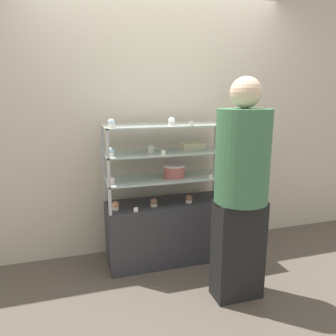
# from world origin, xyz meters

# --- Properties ---
(ground_plane) EXTENTS (20.00, 20.00, 0.00)m
(ground_plane) POSITION_xyz_m (0.00, 0.00, 0.00)
(ground_plane) COLOR brown
(back_wall) EXTENTS (8.00, 0.05, 2.60)m
(back_wall) POSITION_xyz_m (0.00, 0.35, 1.30)
(back_wall) COLOR beige
(back_wall) RESTS_ON ground_plane
(display_base) EXTENTS (1.15, 0.41, 0.59)m
(display_base) POSITION_xyz_m (0.00, 0.00, 0.29)
(display_base) COLOR #333338
(display_base) RESTS_ON ground_plane
(display_riser_lower) EXTENTS (1.15, 0.41, 0.24)m
(display_riser_lower) POSITION_xyz_m (0.00, 0.00, 0.81)
(display_riser_lower) COLOR #B7B7BC
(display_riser_lower) RESTS_ON display_base
(display_riser_middle) EXTENTS (1.15, 0.41, 0.24)m
(display_riser_middle) POSITION_xyz_m (0.00, 0.00, 1.05)
(display_riser_middle) COLOR #B7B7BC
(display_riser_middle) RESTS_ON display_riser_lower
(display_riser_upper) EXTENTS (1.15, 0.41, 0.24)m
(display_riser_upper) POSITION_xyz_m (0.00, 0.00, 1.30)
(display_riser_upper) COLOR #B7B7BC
(display_riser_upper) RESTS_ON display_riser_middle
(layer_cake_centerpiece) EXTENTS (0.20, 0.20, 0.12)m
(layer_cake_centerpiece) POSITION_xyz_m (0.06, -0.02, 0.89)
(layer_cake_centerpiece) COLOR #C66660
(layer_cake_centerpiece) RESTS_ON display_riser_lower
(sheet_cake_frosted) EXTENTS (0.22, 0.14, 0.06)m
(sheet_cake_frosted) POSITION_xyz_m (0.25, 0.05, 1.10)
(sheet_cake_frosted) COLOR beige
(sheet_cake_frosted) RESTS_ON display_riser_middle
(cupcake_0) EXTENTS (0.06, 0.06, 0.08)m
(cupcake_0) POSITION_xyz_m (-0.50, -0.07, 0.62)
(cupcake_0) COLOR white
(cupcake_0) RESTS_ON display_base
(cupcake_1) EXTENTS (0.06, 0.06, 0.08)m
(cupcake_1) POSITION_xyz_m (-0.16, -0.08, 0.62)
(cupcake_1) COLOR beige
(cupcake_1) RESTS_ON display_base
(cupcake_2) EXTENTS (0.06, 0.06, 0.08)m
(cupcake_2) POSITION_xyz_m (0.18, -0.08, 0.62)
(cupcake_2) COLOR beige
(cupcake_2) RESTS_ON display_base
(cupcake_3) EXTENTS (0.06, 0.06, 0.08)m
(cupcake_3) POSITION_xyz_m (0.50, -0.04, 0.62)
(cupcake_3) COLOR white
(cupcake_3) RESTS_ON display_base
(price_tag_0) EXTENTS (0.04, 0.00, 0.04)m
(price_tag_0) POSITION_xyz_m (-0.35, -0.19, 0.61)
(price_tag_0) COLOR white
(price_tag_0) RESTS_ON display_base
(cupcake_4) EXTENTS (0.05, 0.05, 0.06)m
(cupcake_4) POSITION_xyz_m (-0.53, -0.10, 0.86)
(cupcake_4) COLOR white
(cupcake_4) RESTS_ON display_riser_lower
(cupcake_5) EXTENTS (0.05, 0.05, 0.06)m
(cupcake_5) POSITION_xyz_m (0.52, -0.11, 0.86)
(cupcake_5) COLOR white
(cupcake_5) RESTS_ON display_riser_lower
(price_tag_1) EXTENTS (0.04, 0.00, 0.04)m
(price_tag_1) POSITION_xyz_m (0.35, -0.19, 0.85)
(price_tag_1) COLOR white
(price_tag_1) RESTS_ON display_riser_lower
(cupcake_6) EXTENTS (0.06, 0.06, 0.07)m
(cupcake_6) POSITION_xyz_m (-0.52, -0.08, 1.11)
(cupcake_6) COLOR white
(cupcake_6) RESTS_ON display_riser_middle
(cupcake_7) EXTENTS (0.06, 0.06, 0.07)m
(cupcake_7) POSITION_xyz_m (-0.17, -0.04, 1.11)
(cupcake_7) COLOR white
(cupcake_7) RESTS_ON display_riser_middle
(cupcake_8) EXTENTS (0.06, 0.06, 0.07)m
(cupcake_8) POSITION_xyz_m (0.52, -0.05, 1.11)
(cupcake_8) COLOR beige
(cupcake_8) RESTS_ON display_riser_middle
(price_tag_2) EXTENTS (0.04, 0.00, 0.04)m
(price_tag_2) POSITION_xyz_m (-0.10, -0.19, 1.09)
(price_tag_2) COLOR white
(price_tag_2) RESTS_ON display_riser_middle
(cupcake_9) EXTENTS (0.06, 0.06, 0.07)m
(cupcake_9) POSITION_xyz_m (-0.52, -0.11, 1.35)
(cupcake_9) COLOR beige
(cupcake_9) RESTS_ON display_riser_upper
(cupcake_10) EXTENTS (0.06, 0.06, 0.07)m
(cupcake_10) POSITION_xyz_m (0.01, -0.06, 1.35)
(cupcake_10) COLOR beige
(cupcake_10) RESTS_ON display_riser_upper
(cupcake_11) EXTENTS (0.06, 0.06, 0.07)m
(cupcake_11) POSITION_xyz_m (0.51, -0.09, 1.35)
(cupcake_11) COLOR #CCB28C
(cupcake_11) RESTS_ON display_riser_upper
(price_tag_3) EXTENTS (0.04, 0.00, 0.04)m
(price_tag_3) POSITION_xyz_m (0.15, -0.19, 1.33)
(price_tag_3) COLOR white
(price_tag_3) RESTS_ON display_riser_upper
(customer_figure) EXTENTS (0.40, 0.40, 1.70)m
(customer_figure) POSITION_xyz_m (0.35, -0.73, 0.91)
(customer_figure) COLOR black
(customer_figure) RESTS_ON ground_plane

